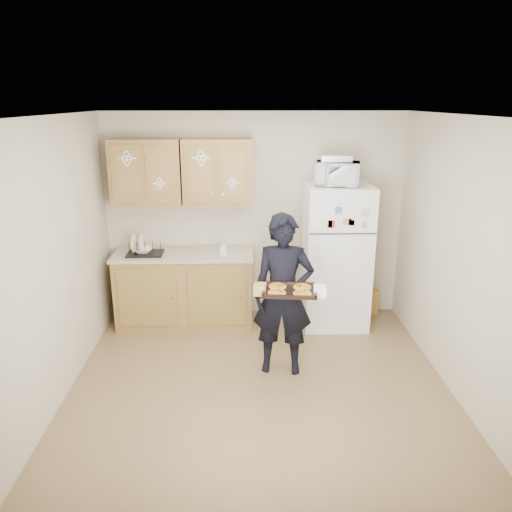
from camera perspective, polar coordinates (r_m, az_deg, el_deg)
The scene contains 23 objects.
floor at distance 4.93m, azimuth 0.39°, elevation -14.69°, with size 3.60×3.60×0.00m, color brown.
ceiling at distance 4.18m, azimuth 0.47°, elevation 15.75°, with size 3.60×3.60×0.00m, color silver.
wall_back at distance 6.13m, azimuth -0.15°, elevation 4.51°, with size 3.60×0.04×2.50m, color #C2B69D.
wall_front at distance 2.75m, azimuth 1.75°, elevation -12.59°, with size 3.60×0.04×2.50m, color #C2B69D.
wall_left at distance 4.69m, azimuth -22.11°, elevation -0.89°, with size 0.04×3.60×2.50m, color #C2B69D.
wall_right at distance 4.81m, azimuth 22.41°, elevation -0.52°, with size 0.04×3.60×2.50m, color #C2B69D.
refrigerator at distance 5.98m, azimuth 9.08°, elevation -0.03°, with size 0.75×0.70×1.70m, color white.
base_cabinet at distance 6.10m, azimuth -8.09°, elevation -3.79°, with size 1.60×0.60×0.86m, color brown.
countertop at distance 5.96m, azimuth -8.27°, elevation 0.25°, with size 1.64×0.64×0.04m, color #B7A38D.
upper_cab_left at distance 5.95m, azimuth -12.41°, elevation 9.34°, with size 0.80×0.33×0.75m, color brown.
upper_cab_right at distance 5.85m, azimuth -4.39°, elevation 9.56°, with size 0.80×0.33×0.75m, color brown.
cereal_box at distance 6.54m, azimuth 12.87°, elevation -5.13°, with size 0.20×0.07×0.32m, color gold.
person at distance 4.87m, azimuth 3.13°, elevation -4.51°, with size 0.59×0.39×1.61m, color black.
baking_tray at distance 4.53m, azimuth 3.87°, elevation -4.02°, with size 0.48×0.35×0.04m, color black.
pizza_front_left at distance 4.45m, azimuth 2.40°, elevation -4.15°, with size 0.16×0.16×0.02m, color orange.
pizza_front_right at distance 4.45m, azimuth 5.31°, elevation -4.22°, with size 0.16×0.16×0.02m, color orange.
pizza_back_left at distance 4.60m, azimuth 2.49°, elevation -3.41°, with size 0.16×0.16×0.02m, color orange.
pizza_back_right at distance 4.60m, azimuth 5.30°, elevation -3.49°, with size 0.16×0.16×0.02m, color orange.
microwave at distance 5.71m, azimuth 9.28°, elevation 9.27°, with size 0.48×0.32×0.27m, color white.
foil_pan at distance 5.71m, azimuth 9.15°, elevation 10.98°, with size 0.34×0.23×0.07m, color silver.
dish_rack at distance 5.93m, azimuth -12.58°, elevation 0.95°, with size 0.41×0.31×0.16m, color black.
bowl at distance 5.95m, azimuth -12.78°, elevation 0.63°, with size 0.22×0.22×0.05m, color white.
soap_bottle at distance 5.77m, azimuth -3.69°, elevation 0.92°, with size 0.08×0.08×0.17m, color white.
Camera 1 is at (-0.15, -4.17, 2.63)m, focal length 35.00 mm.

